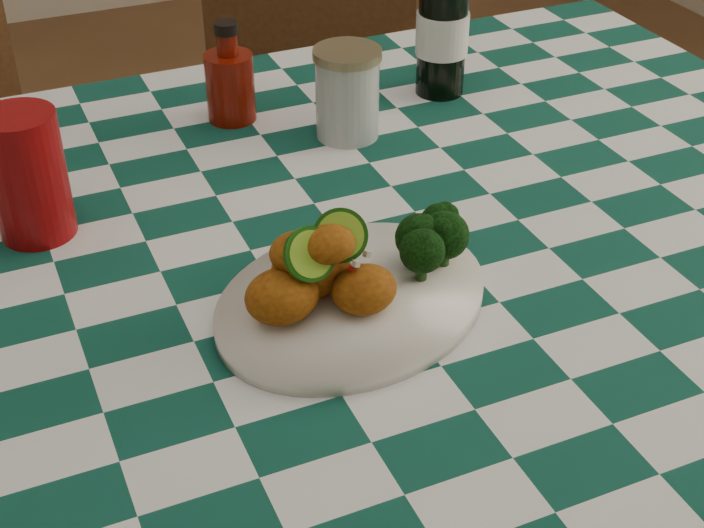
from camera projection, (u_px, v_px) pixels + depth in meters
name	position (u px, v px, depth m)	size (l,w,h in m)	color
dining_table	(268.00, 493.00, 1.32)	(1.66, 1.06, 0.79)	#0E4436
plate	(352.00, 301.00, 1.00)	(0.30, 0.24, 0.02)	white
fried_chicken_pile	(327.00, 264.00, 0.96)	(0.14, 0.10, 0.09)	#A3580F
broccoli_side	(436.00, 241.00, 1.02)	(0.08, 0.08, 0.06)	black
red_tumbler	(28.00, 175.00, 1.08)	(0.09, 0.09, 0.15)	maroon
ketchup_bottle	(229.00, 72.00, 1.32)	(0.07, 0.07, 0.14)	#6B1005
mason_jar	(347.00, 93.00, 1.29)	(0.09, 0.09, 0.12)	#B2BCBA
beer_bottle	(443.00, 9.00, 1.36)	(0.07, 0.07, 0.25)	black
wooden_chair_right	(311.00, 162.00, 1.93)	(0.42, 0.44, 0.92)	#472814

